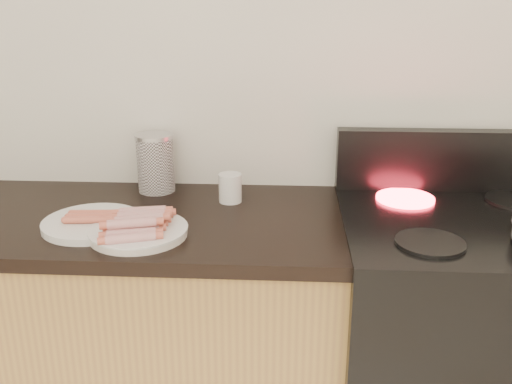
# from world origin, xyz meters

# --- Properties ---
(wall_back) EXTENTS (4.00, 0.04, 2.60)m
(wall_back) POSITION_xyz_m (0.00, 2.00, 1.30)
(wall_back) COLOR silver
(wall_back) RESTS_ON ground
(stove) EXTENTS (0.76, 0.65, 0.91)m
(stove) POSITION_xyz_m (0.78, 1.68, 0.46)
(stove) COLOR black
(stove) RESTS_ON floor
(stove_panel) EXTENTS (0.76, 0.06, 0.20)m
(stove_panel) POSITION_xyz_m (0.78, 1.96, 1.01)
(stove_panel) COLOR black
(stove_panel) RESTS_ON stove
(burner_near_left) EXTENTS (0.18, 0.18, 0.01)m
(burner_near_left) POSITION_xyz_m (0.61, 1.51, 0.92)
(burner_near_left) COLOR black
(burner_near_left) RESTS_ON stove
(burner_far_left) EXTENTS (0.18, 0.18, 0.01)m
(burner_far_left) POSITION_xyz_m (0.61, 1.84, 0.92)
(burner_far_left) COLOR #FF1E2D
(burner_far_left) RESTS_ON stove
(main_plate) EXTENTS (0.33, 0.33, 0.02)m
(main_plate) POSITION_xyz_m (-0.16, 1.54, 0.91)
(main_plate) COLOR white
(main_plate) RESTS_ON counter_slab
(side_plate) EXTENTS (0.34, 0.34, 0.02)m
(side_plate) POSITION_xyz_m (-0.31, 1.60, 0.91)
(side_plate) COLOR silver
(side_plate) RESTS_ON counter_slab
(hotdog_pile) EXTENTS (0.13, 0.23, 0.05)m
(hotdog_pile) POSITION_xyz_m (-0.16, 1.54, 0.94)
(hotdog_pile) COLOR brown
(hotdog_pile) RESTS_ON main_plate
(plain_sausages) EXTENTS (0.13, 0.08, 0.02)m
(plain_sausages) POSITION_xyz_m (-0.31, 1.60, 0.93)
(plain_sausages) COLOR #BC7334
(plain_sausages) RESTS_ON side_plate
(canister) EXTENTS (0.12, 0.12, 0.19)m
(canister) POSITION_xyz_m (-0.20, 1.92, 1.00)
(canister) COLOR white
(canister) RESTS_ON counter_slab
(mug) EXTENTS (0.08, 0.08, 0.09)m
(mug) POSITION_xyz_m (0.06, 1.83, 0.95)
(mug) COLOR white
(mug) RESTS_ON counter_slab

